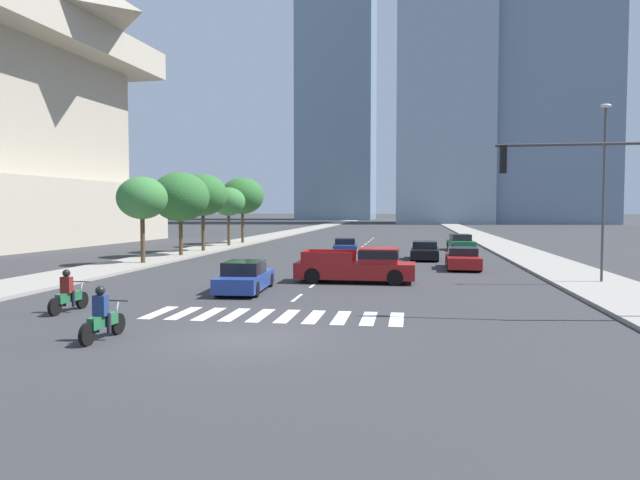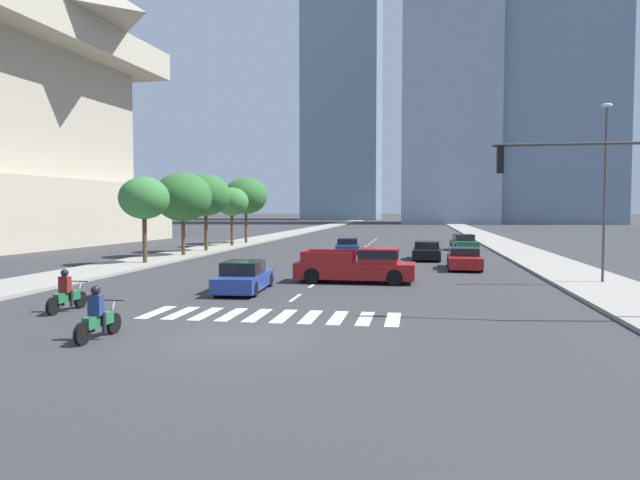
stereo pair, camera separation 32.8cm
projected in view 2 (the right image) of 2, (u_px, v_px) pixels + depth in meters
The scene contains 22 objects.
ground_plane at pixel (240, 338), 16.10m from camera, with size 800.00×800.00×0.00m, color #333335.
sidewalk_east at pixel (530, 256), 43.50m from camera, with size 4.00×260.00×0.15m, color gray.
sidewalk_west at pixel (196, 251), 47.78m from camera, with size 4.00×260.00×0.15m, color gray.
crosswalk_near at pixel (271, 316), 19.50m from camera, with size 8.55×2.45×0.01m.
lane_divider_center at pixel (357, 253), 47.08m from camera, with size 0.14×50.00×0.01m.
motorcycle_lead at pixel (67, 295), 20.25m from camera, with size 0.70×2.08×1.49m.
motorcycle_trailing at pixel (98, 318), 15.94m from camera, with size 0.70×2.06×1.49m.
pickup_truck at pixel (361, 266), 28.20m from camera, with size 5.73×2.09×1.67m.
sedan_green_0 at pixel (464, 243), 50.21m from camera, with size 2.18×4.48×1.36m.
sedan_blue_1 at pixel (244, 277), 25.19m from camera, with size 1.99×4.79×1.33m.
sedan_red_2 at pixel (464, 259), 34.59m from camera, with size 2.01×4.68×1.26m.
sedan_blue_3 at pixel (348, 246), 46.92m from camera, with size 2.12×4.57×1.19m.
sedan_black_4 at pixel (427, 251), 40.94m from camera, with size 2.04×4.75×1.27m.
traffic_signal_near at pixel (593, 188), 18.57m from camera, with size 5.27×0.28×5.86m.
street_lamp_east at pixel (605, 180), 27.11m from camera, with size 0.50×0.24×8.26m.
street_tree_nearest at pixel (144, 198), 36.97m from camera, with size 3.15×3.15×5.43m.
street_tree_second at pixel (183, 197), 43.07m from camera, with size 4.24×4.24×6.08m.
street_tree_third at pixel (206, 195), 47.68m from camera, with size 3.99×3.99×6.23m.
street_tree_fourth at pixel (232, 202), 54.41m from camera, with size 3.10×3.10×5.40m.
street_tree_fifth at pixel (246, 196), 58.82m from camera, with size 4.31×4.31×6.54m.
office_tower_left_skyline at pixel (344, 27), 191.97m from camera, with size 23.75×29.77×127.42m.
office_tower_center_skyline at pixel (449, 69), 144.55m from camera, with size 22.43×26.51×84.99m.
Camera 2 is at (4.80, -15.35, 3.56)m, focal length 32.92 mm.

